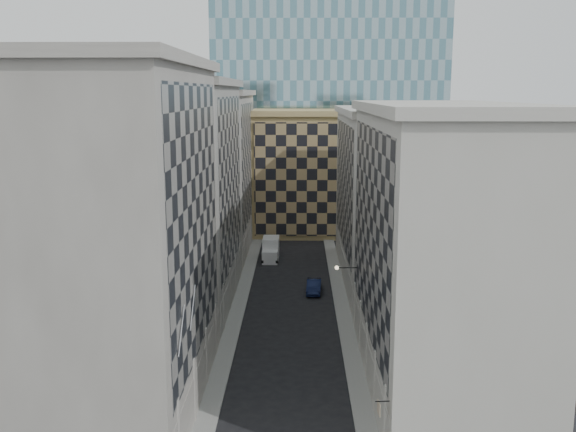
# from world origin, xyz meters

# --- Properties ---
(sidewalk_west) EXTENTS (1.50, 100.00, 0.15)m
(sidewalk_west) POSITION_xyz_m (-5.25, 30.00, 0.07)
(sidewalk_west) COLOR gray
(sidewalk_west) RESTS_ON ground
(sidewalk_east) EXTENTS (1.50, 100.00, 0.15)m
(sidewalk_east) POSITION_xyz_m (5.25, 30.00, 0.07)
(sidewalk_east) COLOR gray
(sidewalk_east) RESTS_ON ground
(bldg_left_a) EXTENTS (10.80, 22.80, 23.70)m
(bldg_left_a) POSITION_xyz_m (-10.88, 11.00, 11.82)
(bldg_left_a) COLOR gray
(bldg_left_a) RESTS_ON ground
(bldg_left_b) EXTENTS (10.80, 22.80, 22.70)m
(bldg_left_b) POSITION_xyz_m (-10.88, 33.00, 11.32)
(bldg_left_b) COLOR gray
(bldg_left_b) RESTS_ON ground
(bldg_left_c) EXTENTS (10.80, 22.80, 21.70)m
(bldg_left_c) POSITION_xyz_m (-10.88, 55.00, 10.83)
(bldg_left_c) COLOR gray
(bldg_left_c) RESTS_ON ground
(bldg_right_a) EXTENTS (10.80, 26.80, 20.70)m
(bldg_right_a) POSITION_xyz_m (10.88, 15.00, 10.32)
(bldg_right_a) COLOR #B8B4A8
(bldg_right_a) RESTS_ON ground
(bldg_right_b) EXTENTS (10.80, 28.80, 19.70)m
(bldg_right_b) POSITION_xyz_m (10.89, 42.00, 9.85)
(bldg_right_b) COLOR #B8B4A8
(bldg_right_b) RESTS_ON ground
(tan_block) EXTENTS (16.80, 14.80, 18.80)m
(tan_block) POSITION_xyz_m (2.00, 67.90, 9.44)
(tan_block) COLOR tan
(tan_block) RESTS_ON ground
(church_tower) EXTENTS (7.20, 7.20, 51.50)m
(church_tower) POSITION_xyz_m (0.00, 82.00, 26.95)
(church_tower) COLOR #2D2723
(church_tower) RESTS_ON ground
(flagpoles_left) EXTENTS (0.10, 6.33, 2.33)m
(flagpoles_left) POSITION_xyz_m (-5.90, 6.00, 8.00)
(flagpoles_left) COLOR gray
(flagpoles_left) RESTS_ON ground
(bracket_lamp) EXTENTS (1.98, 0.36, 0.36)m
(bracket_lamp) POSITION_xyz_m (4.38, 24.00, 6.20)
(bracket_lamp) COLOR black
(bracket_lamp) RESTS_ON ground
(box_truck) EXTENTS (2.12, 5.12, 2.80)m
(box_truck) POSITION_xyz_m (-2.79, 50.14, 1.22)
(box_truck) COLOR silver
(box_truck) RESTS_ON ground
(dark_car) EXTENTS (1.76, 4.46, 1.45)m
(dark_car) POSITION_xyz_m (2.50, 36.12, 0.72)
(dark_car) COLOR #0F1738
(dark_car) RESTS_ON ground
(shop_sign) EXTENTS (0.84, 0.74, 0.82)m
(shop_sign) POSITION_xyz_m (5.42, 3.00, 3.83)
(shop_sign) COLOR black
(shop_sign) RESTS_ON ground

